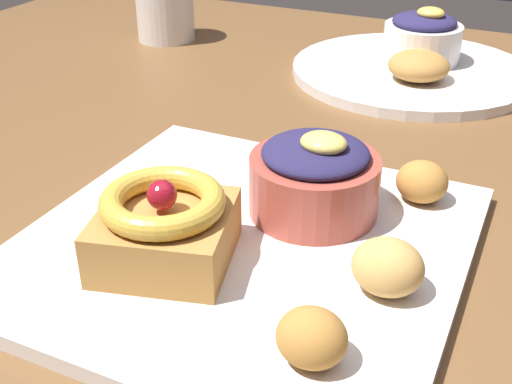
% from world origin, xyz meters
% --- Properties ---
extents(dining_table, '(1.44, 0.99, 0.73)m').
position_xyz_m(dining_table, '(0.00, 0.00, 0.64)').
color(dining_table, brown).
rests_on(dining_table, ground_plane).
extents(front_plate, '(0.30, 0.30, 0.01)m').
position_xyz_m(front_plate, '(-0.06, -0.17, 0.74)').
color(front_plate, white).
rests_on(front_plate, dining_table).
extents(cake_slice, '(0.10, 0.10, 0.06)m').
position_xyz_m(cake_slice, '(-0.09, -0.22, 0.77)').
color(cake_slice, '#B77F3D').
rests_on(cake_slice, front_plate).
extents(berry_ramekin, '(0.10, 0.10, 0.07)m').
position_xyz_m(berry_ramekin, '(-0.03, -0.12, 0.77)').
color(berry_ramekin, '#B24C3D').
rests_on(berry_ramekin, front_plate).
extents(fritter_front, '(0.05, 0.04, 0.04)m').
position_xyz_m(fritter_front, '(0.05, -0.19, 0.76)').
color(fritter_front, tan).
rests_on(fritter_front, front_plate).
extents(fritter_middle, '(0.04, 0.04, 0.03)m').
position_xyz_m(fritter_middle, '(0.04, -0.07, 0.76)').
color(fritter_middle, '#BC7F38').
rests_on(fritter_middle, front_plate).
extents(fritter_back, '(0.04, 0.04, 0.03)m').
position_xyz_m(fritter_back, '(0.03, -0.27, 0.76)').
color(fritter_back, '#BC7F38').
rests_on(fritter_back, front_plate).
extents(back_plate, '(0.29, 0.29, 0.01)m').
position_xyz_m(back_plate, '(-0.04, 0.25, 0.74)').
color(back_plate, white).
rests_on(back_plate, dining_table).
extents(back_ramekin, '(0.09, 0.09, 0.07)m').
position_xyz_m(back_ramekin, '(-0.03, 0.28, 0.77)').
color(back_ramekin, white).
rests_on(back_ramekin, back_plate).
extents(back_pastry, '(0.07, 0.07, 0.03)m').
position_xyz_m(back_pastry, '(-0.02, 0.21, 0.76)').
color(back_pastry, '#B77F3D').
rests_on(back_pastry, back_plate).
extents(coffee_mug, '(0.08, 0.08, 0.09)m').
position_xyz_m(coffee_mug, '(-0.39, 0.26, 0.78)').
color(coffee_mug, silver).
rests_on(coffee_mug, dining_table).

